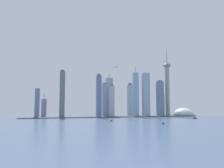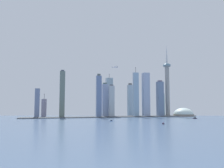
{
  "view_description": "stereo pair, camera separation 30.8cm",
  "coord_description": "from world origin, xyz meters",
  "px_view_note": "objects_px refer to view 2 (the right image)",
  "views": [
    {
      "loc": [
        -237.13,
        -384.61,
        46.9
      ],
      "look_at": [
        -11.6,
        451.28,
        127.01
      ],
      "focal_mm": 36.35,
      "sensor_mm": 36.0,
      "label": 1
    },
    {
      "loc": [
        -236.84,
        -384.69,
        46.9
      ],
      "look_at": [
        -11.6,
        451.28,
        127.01
      ],
      "focal_mm": 36.35,
      "sensor_mm": 36.0,
      "label": 2
    }
  ],
  "objects_px": {
    "observation_tower": "(167,83)",
    "boat_1": "(111,121)",
    "boat_0": "(163,123)",
    "boat_2": "(195,118)",
    "skyscraper_0": "(99,96)",
    "skyscraper_2": "(155,108)",
    "skyscraper_1": "(160,99)",
    "skyscraper_10": "(136,95)",
    "skyscraper_12": "(37,103)",
    "skyscraper_4": "(44,108)",
    "stadium_dome": "(183,114)",
    "skyscraper_9": "(112,101)",
    "skyscraper_3": "(146,95)",
    "skyscraper_5": "(130,100)",
    "airplane": "(115,67)",
    "skyscraper_11": "(105,100)",
    "skyscraper_7": "(109,97)",
    "skyscraper_8": "(62,94)",
    "skyscraper_6": "(162,104)"
  },
  "relations": [
    {
      "from": "skyscraper_0",
      "to": "skyscraper_2",
      "type": "distance_m",
      "value": 307.43
    },
    {
      "from": "skyscraper_11",
      "to": "skyscraper_10",
      "type": "bearing_deg",
      "value": -17.53
    },
    {
      "from": "skyscraper_3",
      "to": "skyscraper_11",
      "type": "xyz_separation_m",
      "value": [
        -166.81,
        26.38,
        -23.1
      ]
    },
    {
      "from": "skyscraper_5",
      "to": "boat_1",
      "type": "height_order",
      "value": "skyscraper_5"
    },
    {
      "from": "skyscraper_4",
      "to": "skyscraper_10",
      "type": "distance_m",
      "value": 366.75
    },
    {
      "from": "skyscraper_1",
      "to": "skyscraper_8",
      "type": "bearing_deg",
      "value": 174.88
    },
    {
      "from": "skyscraper_5",
      "to": "skyscraper_9",
      "type": "xyz_separation_m",
      "value": [
        -105.78,
        -79.23,
        -6.61
      ]
    },
    {
      "from": "skyscraper_10",
      "to": "skyscraper_12",
      "type": "distance_m",
      "value": 381.94
    },
    {
      "from": "boat_1",
      "to": "skyscraper_12",
      "type": "bearing_deg",
      "value": -89.62
    },
    {
      "from": "stadium_dome",
      "to": "skyscraper_6",
      "type": "xyz_separation_m",
      "value": [
        -70.34,
        56.4,
        41.07
      ]
    },
    {
      "from": "boat_1",
      "to": "skyscraper_2",
      "type": "bearing_deg",
      "value": -173.17
    },
    {
      "from": "skyscraper_7",
      "to": "skyscraper_8",
      "type": "relative_size",
      "value": 0.98
    },
    {
      "from": "skyscraper_2",
      "to": "boat_1",
      "type": "height_order",
      "value": "skyscraper_2"
    },
    {
      "from": "skyscraper_0",
      "to": "observation_tower",
      "type": "bearing_deg",
      "value": 0.27
    },
    {
      "from": "skyscraper_4",
      "to": "skyscraper_3",
      "type": "bearing_deg",
      "value": -9.96
    },
    {
      "from": "skyscraper_2",
      "to": "skyscraper_4",
      "type": "height_order",
      "value": "skyscraper_4"
    },
    {
      "from": "skyscraper_2",
      "to": "airplane",
      "type": "xyz_separation_m",
      "value": [
        -224.82,
        -117.84,
        161.59
      ]
    },
    {
      "from": "skyscraper_0",
      "to": "skyscraper_10",
      "type": "height_order",
      "value": "skyscraper_10"
    },
    {
      "from": "stadium_dome",
      "to": "boat_0",
      "type": "xyz_separation_m",
      "value": [
        -272.0,
        -338.09,
        -6.26
      ]
    },
    {
      "from": "skyscraper_0",
      "to": "skyscraper_6",
      "type": "height_order",
      "value": "skyscraper_0"
    },
    {
      "from": "skyscraper_4",
      "to": "skyscraper_10",
      "type": "relative_size",
      "value": 0.46
    },
    {
      "from": "skyscraper_6",
      "to": "airplane",
      "type": "height_order",
      "value": "airplane"
    },
    {
      "from": "stadium_dome",
      "to": "skyscraper_9",
      "type": "xyz_separation_m",
      "value": [
        -308.96,
        14.41,
        54.2
      ]
    },
    {
      "from": "skyscraper_1",
      "to": "skyscraper_5",
      "type": "bearing_deg",
      "value": 137.42
    },
    {
      "from": "skyscraper_8",
      "to": "boat_2",
      "type": "height_order",
      "value": "skyscraper_8"
    },
    {
      "from": "boat_0",
      "to": "skyscraper_3",
      "type": "bearing_deg",
      "value": -151.92
    },
    {
      "from": "skyscraper_5",
      "to": "skyscraper_6",
      "type": "height_order",
      "value": "skyscraper_5"
    },
    {
      "from": "skyscraper_1",
      "to": "observation_tower",
      "type": "bearing_deg",
      "value": 6.68
    },
    {
      "from": "observation_tower",
      "to": "boat_1",
      "type": "xyz_separation_m",
      "value": [
        -299.93,
        -212.3,
        -137.44
      ]
    },
    {
      "from": "skyscraper_11",
      "to": "airplane",
      "type": "height_order",
      "value": "airplane"
    },
    {
      "from": "skyscraper_1",
      "to": "boat_1",
      "type": "distance_m",
      "value": 343.15
    },
    {
      "from": "skyscraper_2",
      "to": "skyscraper_7",
      "type": "distance_m",
      "value": 233.77
    },
    {
      "from": "skyscraper_12",
      "to": "airplane",
      "type": "height_order",
      "value": "airplane"
    },
    {
      "from": "stadium_dome",
      "to": "skyscraper_11",
      "type": "distance_m",
      "value": 337.17
    },
    {
      "from": "observation_tower",
      "to": "skyscraper_4",
      "type": "xyz_separation_m",
      "value": [
        -496.41,
        76.97,
        -103.7
      ]
    },
    {
      "from": "skyscraper_2",
      "to": "boat_0",
      "type": "distance_m",
      "value": 490.07
    },
    {
      "from": "skyscraper_8",
      "to": "stadium_dome",
      "type": "bearing_deg",
      "value": -4.4
    },
    {
      "from": "stadium_dome",
      "to": "boat_2",
      "type": "height_order",
      "value": "stadium_dome"
    },
    {
      "from": "skyscraper_9",
      "to": "skyscraper_2",
      "type": "bearing_deg",
      "value": 22.51
    },
    {
      "from": "skyscraper_9",
      "to": "skyscraper_3",
      "type": "bearing_deg",
      "value": -0.24
    },
    {
      "from": "skyscraper_9",
      "to": "skyscraper_10",
      "type": "distance_m",
      "value": 101.96
    },
    {
      "from": "skyscraper_1",
      "to": "boat_2",
      "type": "relative_size",
      "value": 9.81
    },
    {
      "from": "skyscraper_0",
      "to": "skyscraper_7",
      "type": "xyz_separation_m",
      "value": [
        59.02,
        68.41,
        -0.93
      ]
    },
    {
      "from": "boat_0",
      "to": "boat_2",
      "type": "height_order",
      "value": "boat_2"
    },
    {
      "from": "skyscraper_5",
      "to": "boat_0",
      "type": "bearing_deg",
      "value": -99.06
    },
    {
      "from": "skyscraper_3",
      "to": "skyscraper_9",
      "type": "relative_size",
      "value": 1.41
    },
    {
      "from": "skyscraper_5",
      "to": "airplane",
      "type": "xyz_separation_m",
      "value": [
        -98.69,
        -100.98,
        125.08
      ]
    },
    {
      "from": "observation_tower",
      "to": "skyscraper_7",
      "type": "height_order",
      "value": "observation_tower"
    },
    {
      "from": "skyscraper_4",
      "to": "boat_1",
      "type": "xyz_separation_m",
      "value": [
        196.48,
        -289.27,
        -33.74
      ]
    },
    {
      "from": "skyscraper_8",
      "to": "skyscraper_9",
      "type": "relative_size",
      "value": 1.43
    }
  ]
}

